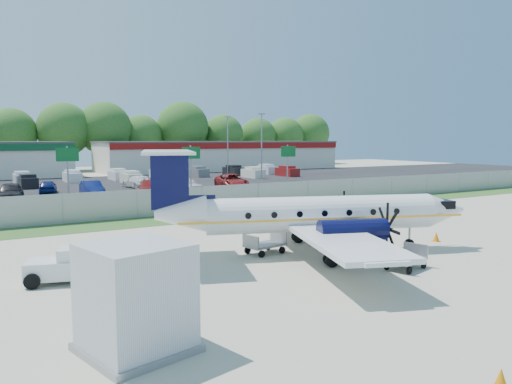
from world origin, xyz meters
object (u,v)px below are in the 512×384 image
aircraft (315,214)px  service_container (136,302)px  baggage_cart_far (265,244)px  baggage_cart_near (406,259)px  pushback_tug (64,266)px

aircraft → service_container: size_ratio=5.30×
aircraft → baggage_cart_far: size_ratio=7.91×
aircraft → service_container: bearing=-148.6°
baggage_cart_near → service_container: service_container is taller
baggage_cart_far → service_container: 11.84m
aircraft → pushback_tug: (-11.41, 1.07, -1.30)m
service_container → baggage_cart_far: bearing=41.6°
pushback_tug → aircraft: bearing=-5.3°
baggage_cart_near → service_container: 12.68m
aircraft → baggage_cart_far: aircraft is taller
aircraft → baggage_cart_near: bearing=-71.3°
aircraft → baggage_cart_near: aircraft is taller
pushback_tug → service_container: 7.80m
pushback_tug → service_container: service_container is taller
pushback_tug → baggage_cart_far: pushback_tug is taller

